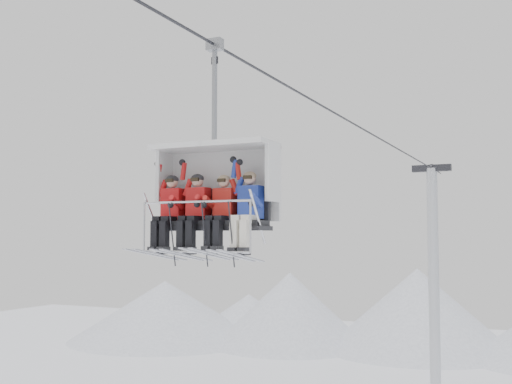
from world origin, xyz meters
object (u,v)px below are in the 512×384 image
at_px(chairlift_carrier, 217,185).
at_px(skier_far_right, 248,209).
at_px(skier_center_left, 195,210).
at_px(skier_center_right, 222,210).
at_px(lift_tower_right, 434,313).
at_px(skier_far_left, 170,210).

bearing_deg(chairlift_carrier, skier_far_right, -21.40).
distance_m(skier_center_left, skier_center_right, 0.55).
distance_m(skier_center_right, skier_far_right, 0.52).
xyz_separation_m(lift_tower_right, chairlift_carrier, (0.00, -23.72, 4.88)).
relative_size(lift_tower_right, skier_far_right, 7.99).
relative_size(skier_far_left, skier_far_right, 1.00).
bearing_deg(skier_center_right, skier_far_left, 179.70).
bearing_deg(skier_far_right, lift_tower_right, 91.85).
height_order(skier_center_right, skier_far_right, skier_far_right).
xyz_separation_m(lift_tower_right, skier_far_left, (-0.84, -24.03, 4.42)).
bearing_deg(skier_center_left, skier_center_right, -0.59).
relative_size(lift_tower_right, skier_center_left, 7.99).
xyz_separation_m(skier_far_left, skier_center_left, (0.55, 0.00, 0.00)).
xyz_separation_m(skier_far_left, skier_center_right, (1.10, -0.01, -0.02)).
xyz_separation_m(skier_center_left, skier_center_right, (0.55, -0.01, -0.02)).
xyz_separation_m(lift_tower_right, skier_center_left, (-0.29, -24.03, 4.42)).
distance_m(skier_far_left, skier_center_left, 0.55).
height_order(lift_tower_right, skier_center_left, lift_tower_right).
relative_size(skier_center_left, skier_far_right, 1.00).
height_order(chairlift_carrier, skier_center_left, chairlift_carrier).
xyz_separation_m(skier_far_left, skier_far_right, (1.62, 0.00, 0.00)).
height_order(lift_tower_right, skier_center_right, lift_tower_right).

